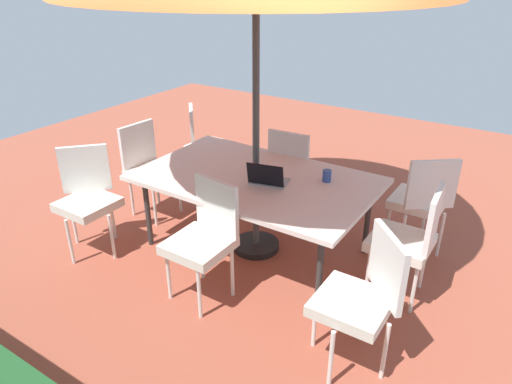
% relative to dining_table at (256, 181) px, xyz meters
% --- Properties ---
extents(ground_plane, '(10.00, 10.00, 0.02)m').
position_rel_dining_table_xyz_m(ground_plane, '(0.00, 0.00, -0.71)').
color(ground_plane, '#9E4C38').
extents(dining_table, '(2.09, 1.30, 0.75)m').
position_rel_dining_table_xyz_m(dining_table, '(0.00, 0.00, 0.00)').
color(dining_table, silver).
rests_on(dining_table, ground_plane).
extents(chair_northwest, '(0.59, 0.59, 0.98)m').
position_rel_dining_table_xyz_m(chair_northwest, '(-1.34, 0.82, -0.15)').
color(chair_northwest, silver).
rests_on(chair_northwest, ground_plane).
extents(chair_southwest, '(0.58, 0.58, 0.98)m').
position_rel_dining_table_xyz_m(chair_southwest, '(-1.28, -0.79, -0.15)').
color(chair_southwest, silver).
rests_on(chair_southwest, ground_plane).
extents(chair_northeast, '(0.59, 0.59, 0.98)m').
position_rel_dining_table_xyz_m(chair_northeast, '(1.31, 0.82, -0.15)').
color(chair_northeast, silver).
rests_on(chair_northeast, ground_plane).
extents(chair_north, '(0.48, 0.49, 0.98)m').
position_rel_dining_table_xyz_m(chair_north, '(-0.03, 0.79, -0.15)').
color(chair_north, silver).
rests_on(chair_north, ground_plane).
extents(chair_east, '(0.48, 0.46, 0.98)m').
position_rel_dining_table_xyz_m(chair_east, '(1.34, -0.00, -0.15)').
color(chair_east, silver).
rests_on(chair_east, ground_plane).
extents(chair_west, '(0.48, 0.47, 0.98)m').
position_rel_dining_table_xyz_m(chair_west, '(-1.39, -0.05, -0.15)').
color(chair_west, silver).
rests_on(chair_west, ground_plane).
extents(chair_south, '(0.46, 0.47, 0.98)m').
position_rel_dining_table_xyz_m(chair_south, '(0.04, -0.78, -0.15)').
color(chair_south, silver).
rests_on(chair_south, ground_plane).
extents(chair_southeast, '(0.59, 0.58, 0.98)m').
position_rel_dining_table_xyz_m(chair_southeast, '(1.28, -0.88, -0.15)').
color(chair_southeast, silver).
rests_on(chair_southeast, ground_plane).
extents(laptop, '(0.37, 0.31, 0.21)m').
position_rel_dining_table_xyz_m(laptop, '(-0.16, 0.07, 0.09)').
color(laptop, gray).
rests_on(laptop, dining_table).
extents(cup, '(0.08, 0.08, 0.10)m').
position_rel_dining_table_xyz_m(cup, '(-0.57, -0.26, 0.10)').
color(cup, '#334C99').
rests_on(cup, dining_table).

